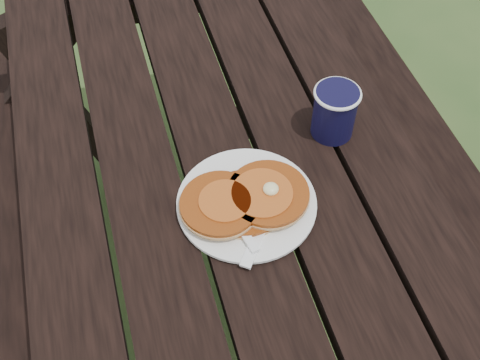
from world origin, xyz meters
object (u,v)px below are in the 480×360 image
object	(u,v)px
picnic_table	(223,261)
pancake_stack	(246,200)
plate	(247,204)
coffee_cup	(335,110)

from	to	relation	value
picnic_table	pancake_stack	bearing A→B (deg)	-81.93
plate	coffee_cup	distance (m)	0.25
plate	picnic_table	bearing A→B (deg)	99.84
coffee_cup	picnic_table	bearing A→B (deg)	-177.65
picnic_table	coffee_cup	world-z (taller)	coffee_cup
picnic_table	pancake_stack	size ratio (longest dim) A/B	7.75
picnic_table	plate	size ratio (longest dim) A/B	7.35
coffee_cup	plate	bearing A→B (deg)	-149.14
pancake_stack	coffee_cup	xyz separation A→B (m)	(0.22, 0.13, 0.04)
plate	coffee_cup	bearing A→B (deg)	30.86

